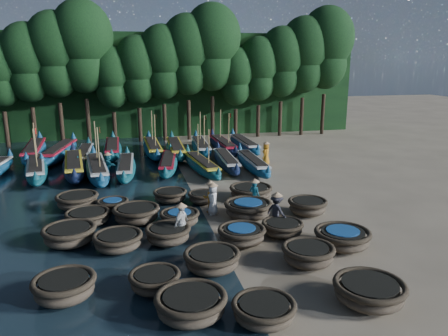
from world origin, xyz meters
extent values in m
plane|color=gray|center=(0.00, 0.00, 0.00)|extent=(120.00, 120.00, 0.00)
cube|color=black|center=(0.00, 23.50, 5.00)|extent=(40.00, 3.00, 10.00)
ellipsoid|color=brown|center=(-2.02, -9.46, 0.36)|extent=(2.46, 2.46, 0.71)
torus|color=#392E21|center=(-2.02, -9.46, 0.69)|extent=(2.24, 2.24, 0.22)
cylinder|color=black|center=(-2.02, -9.46, 0.73)|extent=(1.70, 1.70, 0.06)
ellipsoid|color=brown|center=(0.06, -10.16, 0.30)|extent=(2.41, 2.41, 0.60)
torus|color=#392E21|center=(0.06, -10.16, 0.58)|extent=(1.96, 1.96, 0.18)
cylinder|color=black|center=(0.06, -10.16, 0.62)|extent=(1.49, 1.49, 0.05)
ellipsoid|color=brown|center=(3.65, -9.97, 0.35)|extent=(2.45, 2.45, 0.69)
torus|color=#392E21|center=(3.65, -9.97, 0.67)|extent=(2.34, 2.34, 0.21)
cylinder|color=black|center=(3.65, -9.97, 0.71)|extent=(1.79, 1.79, 0.06)
ellipsoid|color=brown|center=(-5.86, -7.54, 0.36)|extent=(2.46, 2.46, 0.73)
torus|color=#392E21|center=(-5.86, -7.54, 0.70)|extent=(2.07, 2.07, 0.22)
cylinder|color=black|center=(-5.86, -7.54, 0.75)|extent=(1.55, 1.55, 0.07)
ellipsoid|color=brown|center=(-2.96, -7.60, 0.30)|extent=(1.65, 1.65, 0.60)
torus|color=#392E21|center=(-2.96, -7.60, 0.59)|extent=(1.77, 1.77, 0.18)
cylinder|color=black|center=(-2.96, -7.60, 0.62)|extent=(1.33, 1.33, 0.05)
ellipsoid|color=brown|center=(-0.80, -6.63, 0.34)|extent=(2.51, 2.51, 0.69)
torus|color=#392E21|center=(-0.80, -6.63, 0.67)|extent=(2.12, 2.12, 0.21)
cylinder|color=black|center=(-0.80, -6.63, 0.71)|extent=(1.61, 1.61, 0.06)
ellipsoid|color=brown|center=(2.85, -7.02, 0.35)|extent=(2.31, 2.31, 0.70)
torus|color=#392E21|center=(2.85, -7.02, 0.68)|extent=(2.04, 2.04, 0.21)
cylinder|color=black|center=(2.85, -7.02, 0.73)|extent=(1.53, 1.53, 0.06)
ellipsoid|color=brown|center=(4.85, -5.92, 0.36)|extent=(2.55, 2.55, 0.71)
torus|color=#392E21|center=(4.85, -5.92, 0.69)|extent=(2.34, 2.34, 0.22)
cylinder|color=black|center=(4.85, -5.92, 0.73)|extent=(1.78, 1.78, 0.06)
cylinder|color=navy|center=(4.85, -5.92, 0.78)|extent=(1.37, 1.37, 0.04)
ellipsoid|color=brown|center=(-6.17, -3.03, 0.36)|extent=(2.56, 2.56, 0.73)
torus|color=#392E21|center=(-6.17, -3.03, 0.71)|extent=(2.25, 2.25, 0.22)
cylinder|color=black|center=(-6.17, -3.03, 0.75)|extent=(1.70, 1.70, 0.07)
ellipsoid|color=brown|center=(-4.18, -4.04, 0.33)|extent=(2.30, 2.30, 0.66)
torus|color=#392E21|center=(-4.18, -4.04, 0.64)|extent=(2.04, 2.04, 0.20)
cylinder|color=black|center=(-4.18, -4.04, 0.68)|extent=(1.54, 1.54, 0.06)
ellipsoid|color=brown|center=(-2.12, -3.83, 0.34)|extent=(2.31, 2.31, 0.68)
torus|color=#392E21|center=(-2.12, -3.83, 0.66)|extent=(1.95, 1.95, 0.21)
cylinder|color=black|center=(-2.12, -3.83, 0.70)|extent=(1.46, 1.46, 0.06)
ellipsoid|color=brown|center=(0.90, -4.58, 0.33)|extent=(2.25, 2.25, 0.67)
torus|color=#392E21|center=(0.90, -4.58, 0.65)|extent=(2.06, 2.06, 0.20)
cylinder|color=black|center=(0.90, -4.58, 0.69)|extent=(1.55, 1.55, 0.06)
cylinder|color=navy|center=(0.90, -4.58, 0.73)|extent=(1.20, 1.20, 0.04)
ellipsoid|color=brown|center=(2.90, -4.12, 0.29)|extent=(1.90, 1.90, 0.59)
torus|color=#392E21|center=(2.90, -4.12, 0.57)|extent=(1.87, 1.87, 0.18)
cylinder|color=black|center=(2.90, -4.12, 0.60)|extent=(1.42, 1.42, 0.05)
ellipsoid|color=brown|center=(-5.59, -0.83, 0.30)|extent=(2.29, 2.29, 0.61)
torus|color=#392E21|center=(-5.59, -0.83, 0.59)|extent=(2.09, 2.09, 0.18)
cylinder|color=black|center=(-5.59, -0.83, 0.63)|extent=(1.60, 1.60, 0.06)
ellipsoid|color=brown|center=(-3.34, -1.11, 0.36)|extent=(2.38, 2.38, 0.73)
torus|color=#392E21|center=(-3.34, -1.11, 0.71)|extent=(2.24, 2.24, 0.22)
cylinder|color=black|center=(-3.34, -1.11, 0.75)|extent=(1.69, 1.69, 0.07)
ellipsoid|color=brown|center=(-1.38, -1.98, 0.32)|extent=(2.15, 2.15, 0.64)
torus|color=#392E21|center=(-1.38, -1.98, 0.62)|extent=(1.88, 1.88, 0.19)
cylinder|color=black|center=(-1.38, -1.98, 0.66)|extent=(1.42, 1.42, 0.06)
cylinder|color=navy|center=(-1.38, -1.98, 0.70)|extent=(1.09, 1.09, 0.04)
ellipsoid|color=brown|center=(2.02, -1.69, 0.38)|extent=(2.82, 2.82, 0.76)
torus|color=#392E21|center=(2.02, -1.69, 0.73)|extent=(2.37, 2.37, 0.23)
cylinder|color=black|center=(2.02, -1.69, 0.78)|extent=(1.80, 1.80, 0.07)
cylinder|color=navy|center=(2.02, -1.69, 0.82)|extent=(1.38, 1.38, 0.05)
ellipsoid|color=brown|center=(5.06, -1.90, 0.36)|extent=(2.29, 2.29, 0.71)
torus|color=#392E21|center=(5.06, -1.90, 0.69)|extent=(2.00, 2.00, 0.22)
cylinder|color=black|center=(5.06, -1.90, 0.73)|extent=(1.50, 1.50, 0.06)
ellipsoid|color=brown|center=(-6.26, 1.60, 0.36)|extent=(2.36, 2.36, 0.72)
torus|color=#392E21|center=(-6.26, 1.60, 0.69)|extent=(2.19, 2.19, 0.22)
cylinder|color=black|center=(-6.26, 1.60, 0.74)|extent=(1.66, 1.66, 0.07)
ellipsoid|color=brown|center=(-4.46, 0.76, 0.29)|extent=(1.97, 1.97, 0.57)
torus|color=#392E21|center=(-4.46, 0.76, 0.55)|extent=(1.63, 1.63, 0.17)
cylinder|color=black|center=(-4.46, 0.76, 0.59)|extent=(1.22, 1.22, 0.05)
cylinder|color=navy|center=(-4.46, 0.76, 0.62)|extent=(0.94, 0.94, 0.03)
ellipsoid|color=brown|center=(-1.44, 1.64, 0.30)|extent=(2.23, 2.23, 0.59)
torus|color=#392E21|center=(-1.44, 1.64, 0.58)|extent=(1.84, 1.84, 0.18)
cylinder|color=black|center=(-1.44, 1.64, 0.61)|extent=(1.40, 1.40, 0.05)
ellipsoid|color=brown|center=(0.25, 1.01, 0.28)|extent=(1.90, 1.90, 0.57)
torus|color=#392E21|center=(0.25, 1.01, 0.55)|extent=(1.62, 1.62, 0.17)
cylinder|color=black|center=(0.25, 1.01, 0.58)|extent=(1.21, 1.21, 0.05)
ellipsoid|color=brown|center=(2.98, 1.07, 0.35)|extent=(2.24, 2.24, 0.69)
torus|color=#392E21|center=(2.98, 1.07, 0.67)|extent=(2.39, 2.39, 0.21)
cylinder|color=black|center=(2.98, 1.07, 0.71)|extent=(1.83, 1.83, 0.06)
cone|color=navy|center=(-11.84, 12.46, 1.04)|extent=(0.40, 0.40, 0.54)
ellipsoid|color=#0F4355|center=(-9.48, 8.83, 0.49)|extent=(2.72, 8.00, 0.98)
cone|color=#0F4355|center=(-10.12, 12.62, 1.13)|extent=(0.43, 0.43, 0.59)
cone|color=#0F4355|center=(-8.84, 5.04, 1.08)|extent=(0.43, 0.43, 0.49)
cube|color=beige|center=(-9.48, 8.83, 0.91)|extent=(2.04, 6.19, 0.12)
cube|color=black|center=(-9.48, 8.83, 0.98)|extent=(1.65, 5.37, 0.10)
cylinder|color=#997F4C|center=(-9.58, 10.01, 2.07)|extent=(0.07, 0.23, 2.76)
cylinder|color=#997F4C|center=(-9.14, 7.39, 2.07)|extent=(0.07, 0.23, 2.76)
plane|color=red|center=(-8.99, 7.42, 3.27)|extent=(0.00, 0.34, 0.34)
ellipsoid|color=#0E1C35|center=(-7.12, 9.03, 0.52)|extent=(2.37, 8.40, 1.04)
cone|color=#0E1C35|center=(-7.55, 13.05, 1.19)|extent=(0.46, 0.46, 0.62)
cone|color=#0E1C35|center=(-6.69, 5.01, 1.14)|extent=(0.46, 0.46, 0.52)
cube|color=yellow|center=(-7.12, 9.03, 0.95)|extent=(1.77, 6.51, 0.12)
cube|color=black|center=(-7.12, 9.03, 1.04)|extent=(1.40, 5.65, 0.10)
ellipsoid|color=navy|center=(-5.56, 7.78, 0.51)|extent=(2.36, 8.24, 1.02)
cone|color=navy|center=(-6.00, 11.72, 1.17)|extent=(0.45, 0.45, 0.61)
cone|color=navy|center=(-5.12, 3.84, 1.12)|extent=(0.45, 0.45, 0.51)
cube|color=beige|center=(-5.56, 7.78, 0.93)|extent=(1.76, 6.38, 0.12)
cube|color=black|center=(-5.56, 7.78, 1.02)|extent=(1.40, 5.54, 0.10)
cylinder|color=#997F4C|center=(-5.59, 9.01, 2.13)|extent=(0.07, 0.24, 2.84)
cylinder|color=#997F4C|center=(-5.29, 6.28, 2.13)|extent=(0.07, 0.24, 2.84)
plane|color=red|center=(-5.13, 6.30, 3.37)|extent=(0.00, 0.36, 0.36)
ellipsoid|color=#0F4355|center=(-3.70, 8.06, 0.45)|extent=(1.61, 7.29, 0.91)
cone|color=#0F4355|center=(-3.55, 11.59, 1.04)|extent=(0.40, 0.40, 0.54)
cone|color=#0F4355|center=(-3.85, 4.54, 1.00)|extent=(0.40, 0.40, 0.45)
cube|color=beige|center=(-3.70, 8.06, 0.83)|extent=(1.19, 5.65, 0.11)
cube|color=black|center=(-3.70, 8.06, 0.91)|extent=(0.91, 4.91, 0.09)
ellipsoid|color=#0F4355|center=(-0.82, 8.55, 0.45)|extent=(2.38, 7.25, 0.89)
cone|color=#0F4355|center=(-0.28, 11.99, 1.03)|extent=(0.39, 0.39, 0.53)
cone|color=#0F4355|center=(-1.36, 5.12, 0.98)|extent=(0.39, 0.39, 0.45)
cube|color=#A91427|center=(-0.82, 8.55, 0.82)|extent=(1.78, 5.61, 0.11)
cube|color=black|center=(-0.82, 8.55, 0.89)|extent=(1.43, 4.86, 0.09)
ellipsoid|color=#0F4355|center=(1.35, 7.51, 0.46)|extent=(2.17, 7.42, 0.91)
cone|color=#0F4355|center=(0.93, 11.05, 1.05)|extent=(0.40, 0.40, 0.55)
cone|color=#0F4355|center=(1.78, 3.96, 1.01)|extent=(0.40, 0.40, 0.46)
cube|color=yellow|center=(1.35, 7.51, 0.84)|extent=(1.62, 5.75, 0.11)
cube|color=black|center=(1.35, 7.51, 0.91)|extent=(1.29, 4.99, 0.09)
cylinder|color=#997F4C|center=(1.31, 8.61, 1.92)|extent=(0.06, 0.22, 2.56)
cylinder|color=#997F4C|center=(1.61, 6.16, 1.92)|extent=(0.06, 0.22, 2.56)
plane|color=red|center=(1.74, 6.17, 3.04)|extent=(0.00, 0.32, 0.32)
ellipsoid|color=#0E1C35|center=(3.30, 8.33, 0.45)|extent=(1.62, 7.27, 0.90)
cone|color=#0E1C35|center=(3.46, 11.84, 1.04)|extent=(0.40, 0.40, 0.54)
cone|color=#0E1C35|center=(3.15, 4.81, 0.99)|extent=(0.40, 0.40, 0.45)
cube|color=beige|center=(3.30, 8.33, 0.83)|extent=(1.19, 5.63, 0.11)
cube|color=black|center=(3.30, 8.33, 0.90)|extent=(0.92, 4.90, 0.09)
ellipsoid|color=navy|center=(4.92, 7.25, 0.45)|extent=(1.38, 7.24, 0.90)
cone|color=navy|center=(4.96, 10.77, 1.04)|extent=(0.40, 0.40, 0.54)
cone|color=navy|center=(4.87, 3.73, 0.99)|extent=(0.40, 0.40, 0.45)
cube|color=beige|center=(4.92, 7.25, 0.83)|extent=(1.01, 5.61, 0.11)
cube|color=black|center=(4.92, 7.25, 0.90)|extent=(0.76, 4.89, 0.09)
ellipsoid|color=navy|center=(-10.58, 14.57, 0.54)|extent=(2.10, 8.77, 1.09)
cone|color=navy|center=(-10.84, 18.79, 1.25)|extent=(0.48, 0.48, 0.65)
cone|color=navy|center=(-10.32, 10.34, 1.19)|extent=(0.48, 0.48, 0.54)
cube|color=#A91427|center=(-10.58, 14.57, 1.00)|extent=(1.55, 6.79, 0.13)
cube|color=black|center=(-10.58, 14.57, 1.09)|extent=(1.21, 5.90, 0.11)
ellipsoid|color=navy|center=(-8.63, 13.91, 0.52)|extent=(2.79, 8.40, 1.03)
cone|color=navy|center=(-7.98, 17.89, 1.19)|extent=(0.45, 0.45, 0.62)
cone|color=navy|center=(-9.27, 9.93, 1.14)|extent=(0.45, 0.45, 0.52)
cube|color=#A91427|center=(-8.63, 13.91, 0.95)|extent=(2.10, 6.50, 0.12)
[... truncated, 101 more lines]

